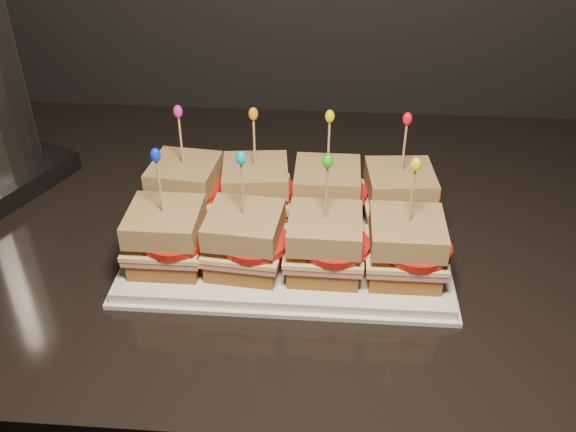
{
  "coord_description": "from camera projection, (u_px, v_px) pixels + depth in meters",
  "views": [
    {
      "loc": [
        -0.4,
        0.89,
        1.45
      ],
      "look_at": [
        -0.45,
        1.56,
        0.99
      ],
      "focal_mm": 40.0,
      "sensor_mm": 36.0,
      "label": 1
    }
  ],
  "objects": [
    {
      "name": "sandwich_7_pick",
      "position": [
        411.0,
        200.0,
        0.72
      ],
      "size": [
        0.0,
        0.0,
        0.09
      ],
      "primitive_type": "cylinder",
      "color": "tan",
      "rests_on": "sandwich_7_bread_top"
    },
    {
      "name": "sandwich_0_tomato",
      "position": [
        193.0,
        188.0,
        0.86
      ],
      "size": [
        0.08,
        0.08,
        0.01
      ],
      "primitive_type": "cylinder",
      "color": "#AD1610",
      "rests_on": "sandwich_0_cheese"
    },
    {
      "name": "sandwich_7_tomato",
      "position": [
        416.0,
        248.0,
        0.75
      ],
      "size": [
        0.08,
        0.08,
        0.01
      ],
      "primitive_type": "cylinder",
      "color": "#AD1610",
      "rests_on": "sandwich_7_cheese"
    },
    {
      "name": "sandwich_6_ham",
      "position": [
        324.0,
        251.0,
        0.77
      ],
      "size": [
        0.09,
        0.09,
        0.01
      ],
      "primitive_type": "cube",
      "rotation": [
        0.0,
        0.0,
        -0.02
      ],
      "color": "#C16563",
      "rests_on": "sandwich_6_bread_bot"
    },
    {
      "name": "sandwich_0_ham",
      "position": [
        187.0,
        194.0,
        0.88
      ],
      "size": [
        0.1,
        0.1,
        0.01
      ],
      "primitive_type": "cube",
      "rotation": [
        0.0,
        0.0,
        -0.1
      ],
      "color": "#C16563",
      "rests_on": "sandwich_0_bread_bot"
    },
    {
      "name": "sandwich_6_bread_bot",
      "position": [
        324.0,
        261.0,
        0.78
      ],
      "size": [
        0.09,
        0.09,
        0.02
      ],
      "primitive_type": "cube",
      "rotation": [
        0.0,
        0.0,
        -0.02
      ],
      "color": "brown",
      "rests_on": "platter"
    },
    {
      "name": "sandwich_1_ham",
      "position": [
        256.0,
        197.0,
        0.87
      ],
      "size": [
        0.1,
        0.1,
        0.01
      ],
      "primitive_type": "cube",
      "rotation": [
        0.0,
        0.0,
        0.11
      ],
      "color": "#C16563",
      "rests_on": "sandwich_1_bread_bot"
    },
    {
      "name": "sandwich_3_frill",
      "position": [
        407.0,
        119.0,
        0.79
      ],
      "size": [
        0.01,
        0.01,
        0.02
      ],
      "primitive_type": "ellipsoid",
      "color": "red",
      "rests_on": "sandwich_3_pick"
    },
    {
      "name": "sandwich_5_frill",
      "position": [
        241.0,
        158.0,
        0.71
      ],
      "size": [
        0.01,
        0.01,
        0.02
      ],
      "primitive_type": "ellipsoid",
      "color": "#079FC6",
      "rests_on": "sandwich_5_pick"
    },
    {
      "name": "granite_slab",
      "position": [
        458.0,
        235.0,
        0.9
      ],
      "size": [
        2.34,
        0.74,
        0.04
      ],
      "primitive_type": "cube",
      "color": "black",
      "rests_on": "cabinet"
    },
    {
      "name": "sandwich_3_bread_bot",
      "position": [
        397.0,
        212.0,
        0.87
      ],
      "size": [
        0.09,
        0.09,
        0.02
      ],
      "primitive_type": "cube",
      "rotation": [
        0.0,
        0.0,
        0.09
      ],
      "color": "brown",
      "rests_on": "platter"
    },
    {
      "name": "sandwich_2_pick",
      "position": [
        329.0,
        148.0,
        0.82
      ],
      "size": [
        0.0,
        0.0,
        0.09
      ],
      "primitive_type": "cylinder",
      "color": "tan",
      "rests_on": "sandwich_2_bread_top"
    },
    {
      "name": "sandwich_7_bread_top",
      "position": [
        407.0,
        232.0,
        0.75
      ],
      "size": [
        0.09,
        0.09,
        0.03
      ],
      "primitive_type": "cube",
      "rotation": [
        0.0,
        0.0,
        0.0
      ],
      "color": "brown",
      "rests_on": "sandwich_7_tomato"
    },
    {
      "name": "sandwich_3_bread_top",
      "position": [
        400.0,
        181.0,
        0.84
      ],
      "size": [
        0.09,
        0.09,
        0.03
      ],
      "primitive_type": "cube",
      "rotation": [
        0.0,
        0.0,
        0.09
      ],
      "color": "brown",
      "rests_on": "sandwich_3_tomato"
    },
    {
      "name": "sandwich_2_cheese",
      "position": [
        327.0,
        195.0,
        0.86
      ],
      "size": [
        0.09,
        0.09,
        0.01
      ],
      "primitive_type": "cube",
      "rotation": [
        0.0,
        0.0,
        -0.0
      ],
      "color": "#F1D590",
      "rests_on": "sandwich_2_ham"
    },
    {
      "name": "sandwich_1_cheese",
      "position": [
        256.0,
        192.0,
        0.87
      ],
      "size": [
        0.1,
        0.1,
        0.01
      ],
      "primitive_type": "cube",
      "rotation": [
        0.0,
        0.0,
        0.11
      ],
      "color": "#F1D590",
      "rests_on": "sandwich_1_ham"
    },
    {
      "name": "sandwich_0_bread_top",
      "position": [
        184.0,
        173.0,
        0.86
      ],
      "size": [
        0.09,
        0.09,
        0.03
      ],
      "primitive_type": "cube",
      "rotation": [
        0.0,
        0.0,
        -0.1
      ],
      "color": "brown",
      "rests_on": "sandwich_0_tomato"
    },
    {
      "name": "sandwich_5_bread_bot",
      "position": [
        246.0,
        258.0,
        0.78
      ],
      "size": [
        0.09,
        0.09,
        0.02
      ],
      "primitive_type": "cube",
      "rotation": [
        0.0,
        0.0,
        -0.1
      ],
      "color": "brown",
      "rests_on": "platter"
    },
    {
      "name": "sandwich_4_pick",
      "position": [
        160.0,
        190.0,
        0.74
      ],
      "size": [
        0.0,
        0.0,
        0.09
      ],
      "primitive_type": "cylinder",
      "color": "tan",
      "rests_on": "sandwich_4_bread_top"
    },
    {
      "name": "sandwich_4_ham",
      "position": [
        167.0,
        244.0,
        0.78
      ],
      "size": [
        0.09,
        0.09,
        0.01
      ],
      "primitive_type": "cube",
      "rotation": [
        0.0,
        0.0,
        -0.0
      ],
      "color": "#C16563",
      "rests_on": "sandwich_4_bread_bot"
    },
    {
      "name": "sandwich_7_cheese",
      "position": [
        405.0,
        250.0,
        0.76
      ],
      "size": [
        0.09,
        0.09,
        0.01
      ],
      "primitive_type": "cube",
      "rotation": [
        0.0,
        0.0,
        0.0
      ],
      "color": "#F1D590",
      "rests_on": "sandwich_7_ham"
    },
    {
      "name": "sandwich_2_tomato",
      "position": [
        336.0,
        193.0,
        0.85
      ],
      "size": [
        0.08,
        0.08,
        0.01
      ],
      "primitive_type": "cylinder",
      "color": "#AD1610",
      "rests_on": "sandwich_2_cheese"
    },
    {
      "name": "sandwich_4_bread_top",
      "position": [
        164.0,
        221.0,
        0.76
      ],
      "size": [
        0.09,
        0.09,
        0.03
      ],
      "primitive_type": "cube",
      "rotation": [
        0.0,
        0.0,
        -0.0
      ],
      "color": "brown",
      "rests_on": "sandwich_4_tomato"
    },
    {
      "name": "sandwich_1_bread_top",
      "position": [
        255.0,
        176.0,
        0.85
      ],
      "size": [
        0.09,
        0.09,
        0.03
      ],
      "primitive_type": "cube",
      "rotation": [
        0.0,
        0.0,
        0.11
      ],
      "color": "brown",
      "rests_on": "sandwich_1_tomato"
    },
    {
      "name": "sandwich_1_frill",
      "position": [
        253.0,
        114.0,
        0.8
      ],
      "size": [
        0.01,
        0.01,
        0.02
      ],
      "primitive_type": "ellipsoid",
      "color": "orange",
      "rests_on": "sandwich_1_pick"
    },
    {
      "name": "sandwich_1_pick",
      "position": [
        254.0,
        146.0,
        0.83
      ],
      "size": [
        0.0,
        0.0,
        0.09
      ],
      "primitive_type": "cylinder",
      "color": "tan",
      "rests_on": "sandwich_1_bread_top"
    },
    {
      "name": "sandwich_5_bread_top",
      "position": [
        244.0,
        225.0,
        0.76
      ],
      "size": [
        0.09,
        0.09,
        0.03
      ],
      "primitive_type": "cube",
      "rotation": [
        0.0,
        0.0,
        -0.1
      ],
      "color": "brown",
      "rests_on": "sandwich_5_tomato"
    },
    {
      "name": "sandwich_1_bread_bot",
      "position": [
        256.0,
        206.0,
        0.88
      ],
      "size": [
        0.09,
        0.09,
        0.02
      ],
      "primitive_type": "cube",
      "rotation": [
        0.0,
        0.0,
        0.11
      ],
      "color": "brown",
      "rests_on": "platter"
    },
    {
      "name": "sandwich_6_cheese",
      "position": [
        324.0,
        246.0,
        0.77
      ],
      "size": [
        0.1,
        0.09,
        0.01
      ],
      "primitive_type": "cube",
      "rotation": [
        0.0,
        0.0,
        -0.02
      ],
      "color": "#F1D590",
      "rests_on": "sandwich_6_ham"
    },
    {
      "name": "platter_rim",
      "position": [
        288.0,
        249.0,
        0.84
      ],
      "size": [
        0.41,
        0.26,
        0.01
      ],
      "primitive_type": "cube",
      "color": "white",
      "rests_on": "granite_slab"
    },
    {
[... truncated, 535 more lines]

